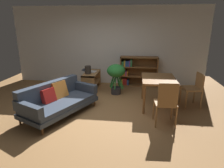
# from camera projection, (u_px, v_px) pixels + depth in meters

# --- Properties ---
(ground_plane) EXTENTS (8.16, 8.16, 0.00)m
(ground_plane) POSITION_uv_depth(u_px,v_px,m) (93.00, 114.00, 4.77)
(ground_plane) COLOR #9E7042
(back_wall_panel) EXTENTS (6.80, 0.10, 2.70)m
(back_wall_panel) POSITION_uv_depth(u_px,v_px,m) (108.00, 46.00, 6.93)
(back_wall_panel) COLOR silver
(back_wall_panel) RESTS_ON ground_plane
(fabric_couch) EXTENTS (1.58, 2.04, 0.76)m
(fabric_couch) POSITION_uv_depth(u_px,v_px,m) (57.00, 99.00, 4.70)
(fabric_couch) COLOR brown
(fabric_couch) RESTS_ON ground_plane
(media_console) EXTENTS (0.42, 1.05, 0.60)m
(media_console) POSITION_uv_depth(u_px,v_px,m) (92.00, 81.00, 6.43)
(media_console) COLOR olive
(media_console) RESTS_ON ground_plane
(open_laptop) EXTENTS (0.48, 0.34, 0.07)m
(open_laptop) POSITION_uv_depth(u_px,v_px,m) (90.00, 71.00, 6.43)
(open_laptop) COLOR silver
(open_laptop) RESTS_ON media_console
(desk_speaker) EXTENTS (0.19, 0.19, 0.25)m
(desk_speaker) POSITION_uv_depth(u_px,v_px,m) (88.00, 70.00, 6.14)
(desk_speaker) COLOR #2D2823
(desk_speaker) RESTS_ON media_console
(potted_floor_plant) EXTENTS (0.56, 0.56, 0.94)m
(potted_floor_plant) POSITION_uv_depth(u_px,v_px,m) (116.00, 74.00, 5.96)
(potted_floor_plant) COLOR #333338
(potted_floor_plant) RESTS_ON ground_plane
(dining_table) EXTENTS (0.84, 1.12, 0.78)m
(dining_table) POSITION_uv_depth(u_px,v_px,m) (158.00, 81.00, 5.03)
(dining_table) COLOR brown
(dining_table) RESTS_ON ground_plane
(dining_chair_near) EXTENTS (0.49, 0.51, 0.89)m
(dining_chair_near) POSITION_uv_depth(u_px,v_px,m) (194.00, 87.00, 5.10)
(dining_chair_near) COLOR olive
(dining_chair_near) RESTS_ON ground_plane
(dining_chair_far) EXTENTS (0.47, 0.45, 0.99)m
(dining_chair_far) POSITION_uv_depth(u_px,v_px,m) (166.00, 101.00, 4.09)
(dining_chair_far) COLOR olive
(dining_chair_far) RESTS_ON ground_plane
(bookshelf) EXTENTS (1.29, 0.34, 1.03)m
(bookshelf) POSITION_uv_depth(u_px,v_px,m) (136.00, 71.00, 6.88)
(bookshelf) COLOR brown
(bookshelf) RESTS_ON ground_plane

